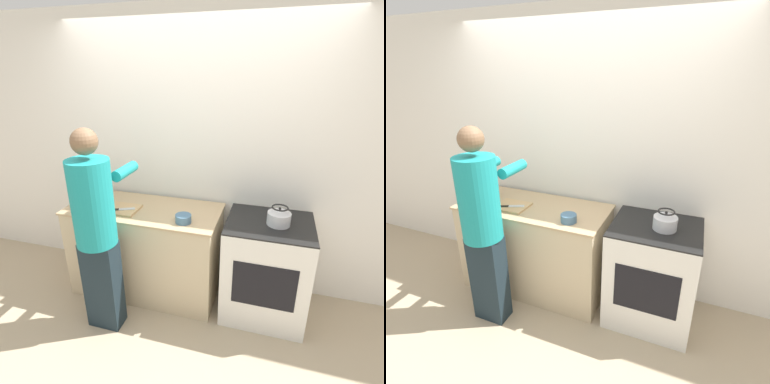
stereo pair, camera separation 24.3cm
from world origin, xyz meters
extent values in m
plane|color=tan|center=(0.00, 0.00, 0.00)|extent=(12.00, 12.00, 0.00)
cube|color=white|center=(0.00, 0.68, 1.30)|extent=(8.00, 0.05, 2.60)
cube|color=#C6B28E|center=(-0.40, 0.31, 0.43)|extent=(1.39, 0.62, 0.87)
cube|color=tan|center=(-0.40, 0.31, 0.88)|extent=(1.42, 0.64, 0.02)
cube|color=silver|center=(0.74, 0.30, 0.45)|extent=(0.71, 0.61, 0.89)
cube|color=black|center=(0.74, 0.30, 0.90)|extent=(0.71, 0.61, 0.01)
cube|color=black|center=(0.74, 0.00, 0.49)|extent=(0.49, 0.01, 0.39)
cube|color=#19262F|center=(-0.55, -0.23, 0.40)|extent=(0.28, 0.17, 0.81)
cylinder|color=teal|center=(-0.55, -0.23, 1.15)|extent=(0.32, 0.32, 0.67)
sphere|color=brown|center=(-0.55, -0.23, 1.61)|extent=(0.19, 0.19, 0.19)
cylinder|color=teal|center=(-0.69, 0.06, 1.32)|extent=(0.09, 0.30, 0.09)
cylinder|color=teal|center=(-0.42, 0.06, 1.32)|extent=(0.09, 0.30, 0.09)
cube|color=tan|center=(-0.57, 0.22, 0.90)|extent=(0.30, 0.25, 0.02)
cube|color=silver|center=(-0.52, 0.21, 0.91)|extent=(0.15, 0.09, 0.01)
cube|color=black|center=(-0.62, 0.16, 0.91)|extent=(0.09, 0.06, 0.01)
cylinder|color=silver|center=(0.80, 0.28, 0.96)|extent=(0.19, 0.19, 0.10)
cone|color=silver|center=(0.80, 0.28, 1.02)|extent=(0.15, 0.15, 0.03)
sphere|color=black|center=(0.80, 0.28, 1.05)|extent=(0.02, 0.02, 0.02)
torus|color=black|center=(0.80, 0.28, 1.06)|extent=(0.13, 0.13, 0.01)
cylinder|color=#426684|center=(0.04, 0.14, 0.92)|extent=(0.14, 0.14, 0.07)
cylinder|color=#C6B789|center=(-0.89, 0.17, 0.93)|extent=(0.12, 0.12, 0.09)
cylinder|color=#4C4C51|center=(-0.89, 0.34, 0.96)|extent=(0.14, 0.14, 0.14)
cylinder|color=#28231E|center=(-0.89, 0.34, 1.04)|extent=(0.14, 0.14, 0.01)
camera|label=1|loc=(0.72, -1.98, 2.05)|focal=28.00mm
camera|label=2|loc=(0.95, -1.90, 2.05)|focal=28.00mm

